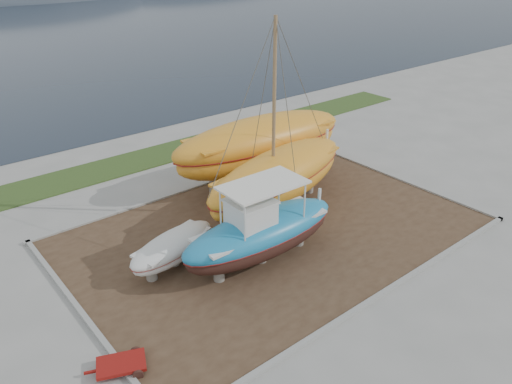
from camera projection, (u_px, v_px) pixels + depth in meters
ground at (338, 271)px, 20.25m from camera, size 140.00×140.00×0.00m
dirt_patch at (273, 231)px, 23.00m from camera, size 18.00×12.00×0.06m
curb_frame at (273, 230)px, 22.98m from camera, size 18.60×12.60×0.15m
grass_strip at (152, 157)px, 30.96m from camera, size 44.00×3.00×0.08m
blue_caique at (261, 224)px, 20.00m from camera, size 7.37×2.44×3.53m
white_dinghy at (173, 251)px, 20.30m from camera, size 4.63×2.72×1.31m
orange_sailboat at (280, 121)px, 22.59m from camera, size 9.84×4.61×9.26m
orange_bare_hull at (261, 150)px, 27.16m from camera, size 10.88×3.80×3.51m
red_trailer at (122, 366)px, 15.48m from camera, size 2.49×1.90×0.32m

